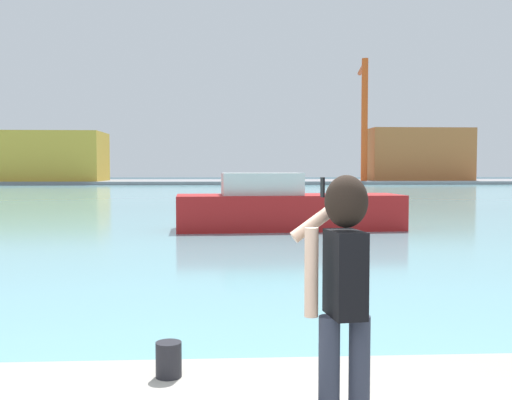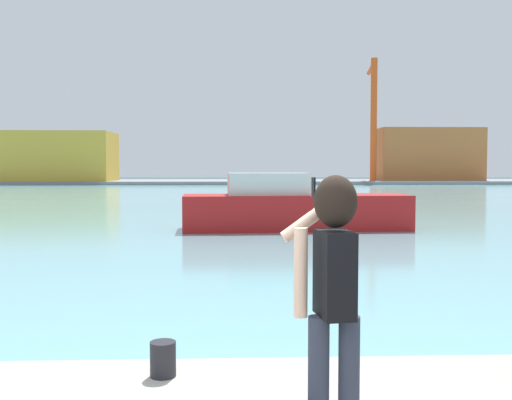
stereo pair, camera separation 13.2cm
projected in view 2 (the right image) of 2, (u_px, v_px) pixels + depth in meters
The scene contains 9 objects.
ground_plane at pixel (230, 195), 53.39m from camera, with size 220.00×220.00×0.00m, color #334751.
harbor_water at pixel (230, 194), 55.39m from camera, with size 140.00×100.00×0.02m, color #6BA8B2.
far_shore_dock at pixel (231, 182), 95.28m from camera, with size 140.00×20.00×0.51m, color gray.
person_photographer at pixel (333, 279), 3.77m from camera, with size 0.53×0.55×1.74m.
harbor_bollard at pixel (163, 359), 4.99m from camera, with size 0.22×0.22×0.30m, color black.
boat_moored at pixel (292, 208), 22.72m from camera, with size 8.83×2.99×2.20m.
warehouse_left at pixel (59, 157), 90.22m from camera, with size 16.50×9.91×7.52m, color gold.
warehouse_right at pixel (426, 155), 95.25m from camera, with size 16.38×8.70×8.39m, color #B26633.
port_crane at pixel (373, 110), 90.72m from camera, with size 2.15×9.68×18.87m.
Camera 2 is at (0.30, -3.39, 2.38)m, focal length 40.91 mm.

